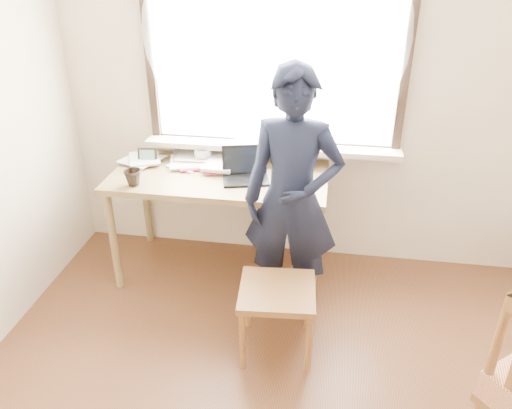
% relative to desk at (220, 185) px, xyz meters
% --- Properties ---
extents(room_shell, '(3.52, 4.02, 2.61)m').
position_rel_desk_xyz_m(room_shell, '(0.51, -1.43, 0.91)').
color(room_shell, beige).
rests_on(room_shell, ground).
extents(desk, '(1.51, 0.75, 0.81)m').
position_rel_desk_xyz_m(desk, '(0.00, 0.00, 0.00)').
color(desk, olive).
rests_on(desk, ground).
extents(laptop, '(0.36, 0.32, 0.21)m').
position_rel_desk_xyz_m(laptop, '(0.19, -0.04, 0.13)').
color(laptop, black).
rests_on(laptop, desk).
extents(mug_white, '(0.17, 0.17, 0.10)m').
position_rel_desk_xyz_m(mug_white, '(-0.17, 0.20, 0.13)').
color(mug_white, white).
rests_on(mug_white, desk).
extents(mug_dark, '(0.16, 0.16, 0.11)m').
position_rel_desk_xyz_m(mug_dark, '(-0.52, -0.26, 0.14)').
color(mug_dark, black).
rests_on(mug_dark, desk).
extents(mouse, '(0.09, 0.06, 0.03)m').
position_rel_desk_xyz_m(mouse, '(0.51, -0.10, 0.10)').
color(mouse, black).
rests_on(mouse, desk).
extents(desk_clutter, '(0.53, 0.48, 0.05)m').
position_rel_desk_xyz_m(desk_clutter, '(-0.43, 0.19, 0.11)').
color(desk_clutter, white).
rests_on(desk_clutter, desk).
extents(book_a, '(0.30, 0.35, 0.03)m').
position_rel_desk_xyz_m(book_a, '(-0.40, 0.21, 0.10)').
color(book_a, white).
rests_on(book_a, desk).
extents(book_b, '(0.20, 0.27, 0.02)m').
position_rel_desk_xyz_m(book_b, '(0.37, 0.21, 0.09)').
color(book_b, white).
rests_on(book_b, desk).
extents(picture_frame, '(0.14, 0.03, 0.11)m').
position_rel_desk_xyz_m(picture_frame, '(-0.55, 0.10, 0.14)').
color(picture_frame, black).
rests_on(picture_frame, desk).
extents(work_chair, '(0.47, 0.46, 0.45)m').
position_rel_desk_xyz_m(work_chair, '(0.51, -0.77, -0.34)').
color(work_chair, brown).
rests_on(work_chair, ground).
extents(person, '(0.64, 0.44, 1.67)m').
position_rel_desk_xyz_m(person, '(0.55, -0.36, 0.11)').
color(person, black).
rests_on(person, ground).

